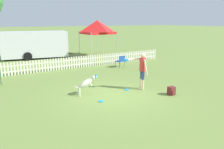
{
  "coord_description": "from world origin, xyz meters",
  "views": [
    {
      "loc": [
        -4.81,
        -7.6,
        3.13
      ],
      "look_at": [
        0.11,
        0.39,
        0.82
      ],
      "focal_mm": 35.0,
      "sensor_mm": 36.0,
      "label": 1
    }
  ],
  "objects_px": {
    "leaping_dog": "(86,83)",
    "backpack_on_grass": "(172,91)",
    "frisbee_near_dog": "(101,101)",
    "equipment_trailer": "(35,44)",
    "frisbee_near_handler": "(127,90)",
    "canopy_tent_main": "(97,27)",
    "folding_chair_blue_left": "(121,60)",
    "handler_person": "(141,66)"
  },
  "relations": [
    {
      "from": "leaping_dog",
      "to": "canopy_tent_main",
      "type": "distance_m",
      "value": 10.85
    },
    {
      "from": "leaping_dog",
      "to": "folding_chair_blue_left",
      "type": "relative_size",
      "value": 1.33
    },
    {
      "from": "handler_person",
      "to": "frisbee_near_dog",
      "type": "xyz_separation_m",
      "value": [
        -2.39,
        -0.45,
        -1.08
      ]
    },
    {
      "from": "handler_person",
      "to": "folding_chair_blue_left",
      "type": "height_order",
      "value": "handler_person"
    },
    {
      "from": "backpack_on_grass",
      "to": "canopy_tent_main",
      "type": "height_order",
      "value": "canopy_tent_main"
    },
    {
      "from": "folding_chair_blue_left",
      "to": "backpack_on_grass",
      "type": "bearing_deg",
      "value": 69.84
    },
    {
      "from": "frisbee_near_dog",
      "to": "equipment_trailer",
      "type": "distance_m",
      "value": 12.32
    },
    {
      "from": "backpack_on_grass",
      "to": "canopy_tent_main",
      "type": "bearing_deg",
      "value": 78.39
    },
    {
      "from": "frisbee_near_handler",
      "to": "folding_chair_blue_left",
      "type": "bearing_deg",
      "value": 59.44
    },
    {
      "from": "folding_chair_blue_left",
      "to": "equipment_trailer",
      "type": "xyz_separation_m",
      "value": [
        -4.07,
        7.14,
        0.71
      ]
    },
    {
      "from": "backpack_on_grass",
      "to": "folding_chair_blue_left",
      "type": "relative_size",
      "value": 0.45
    },
    {
      "from": "handler_person",
      "to": "equipment_trailer",
      "type": "distance_m",
      "value": 11.99
    },
    {
      "from": "frisbee_near_handler",
      "to": "equipment_trailer",
      "type": "xyz_separation_m",
      "value": [
        -1.45,
        11.57,
        1.19
      ]
    },
    {
      "from": "leaping_dog",
      "to": "canopy_tent_main",
      "type": "xyz_separation_m",
      "value": [
        5.43,
        9.17,
        2.06
      ]
    },
    {
      "from": "folding_chair_blue_left",
      "to": "frisbee_near_handler",
      "type": "bearing_deg",
      "value": 52.09
    },
    {
      "from": "leaping_dog",
      "to": "folding_chair_blue_left",
      "type": "bearing_deg",
      "value": 145.39
    },
    {
      "from": "frisbee_near_handler",
      "to": "backpack_on_grass",
      "type": "height_order",
      "value": "backpack_on_grass"
    },
    {
      "from": "frisbee_near_dog",
      "to": "backpack_on_grass",
      "type": "xyz_separation_m",
      "value": [
        3.0,
        -0.89,
        0.17
      ]
    },
    {
      "from": "backpack_on_grass",
      "to": "folding_chair_blue_left",
      "type": "height_order",
      "value": "folding_chair_blue_left"
    },
    {
      "from": "folding_chair_blue_left",
      "to": "frisbee_near_dog",
      "type": "bearing_deg",
      "value": 42.16
    },
    {
      "from": "leaping_dog",
      "to": "backpack_on_grass",
      "type": "bearing_deg",
      "value": 71.72
    },
    {
      "from": "frisbee_near_handler",
      "to": "canopy_tent_main",
      "type": "height_order",
      "value": "canopy_tent_main"
    },
    {
      "from": "folding_chair_blue_left",
      "to": "canopy_tent_main",
      "type": "distance_m",
      "value": 5.59
    },
    {
      "from": "handler_person",
      "to": "canopy_tent_main",
      "type": "bearing_deg",
      "value": -3.26
    },
    {
      "from": "frisbee_near_dog",
      "to": "folding_chair_blue_left",
      "type": "relative_size",
      "value": 0.27
    },
    {
      "from": "leaping_dog",
      "to": "backpack_on_grass",
      "type": "height_order",
      "value": "leaping_dog"
    },
    {
      "from": "frisbee_near_dog",
      "to": "folding_chair_blue_left",
      "type": "bearing_deg",
      "value": 49.5
    },
    {
      "from": "canopy_tent_main",
      "to": "equipment_trailer",
      "type": "xyz_separation_m",
      "value": [
        -4.98,
        2.05,
        -1.4
      ]
    },
    {
      "from": "handler_person",
      "to": "canopy_tent_main",
      "type": "relative_size",
      "value": 0.54
    },
    {
      "from": "frisbee_near_handler",
      "to": "folding_chair_blue_left",
      "type": "xyz_separation_m",
      "value": [
        2.61,
        4.42,
        0.48
      ]
    },
    {
      "from": "frisbee_near_dog",
      "to": "backpack_on_grass",
      "type": "distance_m",
      "value": 3.14
    },
    {
      "from": "handler_person",
      "to": "frisbee_near_dog",
      "type": "relative_size",
      "value": 7.75
    },
    {
      "from": "frisbee_near_handler",
      "to": "backpack_on_grass",
      "type": "distance_m",
      "value": 2.02
    },
    {
      "from": "leaping_dog",
      "to": "frisbee_near_handler",
      "type": "height_order",
      "value": "leaping_dog"
    },
    {
      "from": "frisbee_near_dog",
      "to": "canopy_tent_main",
      "type": "height_order",
      "value": "canopy_tent_main"
    },
    {
      "from": "canopy_tent_main",
      "to": "equipment_trailer",
      "type": "height_order",
      "value": "canopy_tent_main"
    },
    {
      "from": "frisbee_near_dog",
      "to": "folding_chair_blue_left",
      "type": "distance_m",
      "value": 6.75
    },
    {
      "from": "leaping_dog",
      "to": "frisbee_near_dog",
      "type": "relative_size",
      "value": 4.91
    },
    {
      "from": "frisbee_near_handler",
      "to": "backpack_on_grass",
      "type": "relative_size",
      "value": 0.61
    },
    {
      "from": "handler_person",
      "to": "leaping_dog",
      "type": "xyz_separation_m",
      "value": [
        -2.53,
        0.58,
        -0.55
      ]
    },
    {
      "from": "frisbee_near_handler",
      "to": "equipment_trailer",
      "type": "height_order",
      "value": "equipment_trailer"
    },
    {
      "from": "canopy_tent_main",
      "to": "frisbee_near_dog",
      "type": "bearing_deg",
      "value": -117.36
    }
  ]
}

